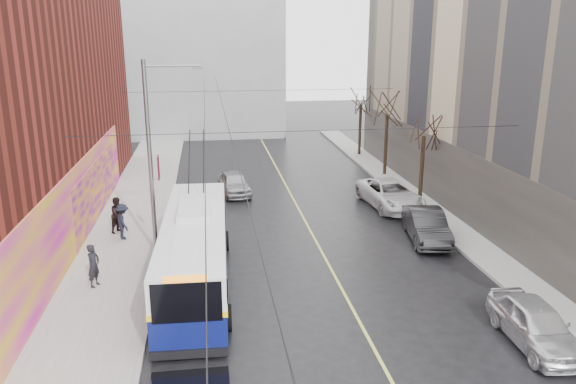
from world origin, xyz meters
The scene contains 19 objects.
ground centered at (0.00, 0.00, 0.00)m, with size 140.00×140.00×0.00m, color black.
sidewalk_left centered at (-8.00, 12.00, 0.07)m, with size 4.00×60.00×0.15m, color gray.
sidewalk_right centered at (9.00, 12.00, 0.07)m, with size 2.00×60.00×0.15m, color gray.
lane_line centered at (1.50, 14.00, 0.00)m, with size 0.12×50.00×0.01m, color #BFB74C.
building_far centered at (-6.00, 44.99, 9.02)m, with size 20.50×12.10×18.00m.
streetlight_pole centered at (-6.14, 10.00, 4.85)m, with size 2.65×0.60×9.00m.
catenary_wires centered at (-2.54, 14.77, 6.25)m, with size 18.00×60.00×0.22m.
tree_near centered at (9.00, 16.00, 4.98)m, with size 3.20×3.20×6.40m.
tree_mid centered at (9.00, 23.00, 5.25)m, with size 3.20×3.20×6.68m.
tree_far centered at (9.00, 30.00, 5.14)m, with size 3.20×3.20×6.57m.
pigeons_flying centered at (-2.09, 9.97, 6.79)m, with size 2.16×0.54×1.95m.
trolleybus centered at (-4.37, 6.30, 1.54)m, with size 2.99×11.77×5.54m.
parked_car_a centered at (6.90, 0.07, 0.74)m, with size 1.75×4.36×1.49m, color silver.
parked_car_b centered at (7.00, 9.95, 0.78)m, with size 1.65×4.74×1.56m, color #272729.
parked_car_c centered at (7.00, 15.65, 0.79)m, with size 2.61×5.67×1.58m, color silver.
following_car centered at (-2.11, 19.82, 0.72)m, with size 1.70×4.24×1.44m, color #9A9B9E.
pedestrian_a centered at (-8.45, 6.50, 1.05)m, with size 0.65×0.43×1.80m, color black.
pedestrian_b centered at (-8.41, 13.02, 1.08)m, with size 0.90×0.70×1.86m, color black.
pedestrian_c centered at (-8.03, 11.94, 1.05)m, with size 1.17×0.67×1.81m, color black.
Camera 1 is at (-3.68, -15.34, 10.09)m, focal length 35.00 mm.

